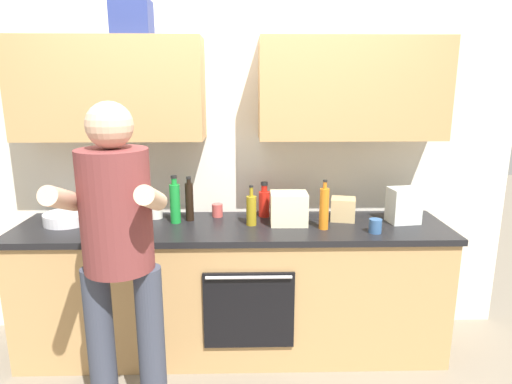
{
  "coord_description": "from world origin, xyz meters",
  "views": [
    {
      "loc": [
        0.09,
        -2.8,
        1.81
      ],
      "look_at": [
        0.15,
        -0.1,
        1.15
      ],
      "focal_mm": 31.22,
      "sensor_mm": 36.0,
      "label": 1
    }
  ],
  "objects_px": {
    "mixing_bowl": "(67,218)",
    "grocery_bag_bread": "(343,209)",
    "cup_coffee": "(156,212)",
    "bottle_soda": "(175,202)",
    "bottle_juice": "(324,208)",
    "cup_tea": "(375,226)",
    "bottle_soy": "(189,201)",
    "cup_ceramic": "(217,210)",
    "grocery_bag_produce": "(404,205)",
    "person_standing": "(118,247)",
    "bottle_vinegar": "(98,204)",
    "knife_block": "(114,215)",
    "bottle_hotsauce": "(264,202)",
    "grocery_bag_rice": "(289,208)",
    "bottle_oil": "(251,210)"
  },
  "relations": [
    {
      "from": "mixing_bowl",
      "to": "grocery_bag_bread",
      "type": "relative_size",
      "value": 1.84
    },
    {
      "from": "cup_coffee",
      "to": "grocery_bag_bread",
      "type": "xyz_separation_m",
      "value": [
        1.29,
        -0.08,
        0.04
      ]
    },
    {
      "from": "bottle_soda",
      "to": "bottle_juice",
      "type": "relative_size",
      "value": 1.01
    },
    {
      "from": "cup_tea",
      "to": "grocery_bag_bread",
      "type": "xyz_separation_m",
      "value": [
        -0.15,
        0.27,
        0.03
      ]
    },
    {
      "from": "bottle_soy",
      "to": "cup_ceramic",
      "type": "height_order",
      "value": "bottle_soy"
    },
    {
      "from": "grocery_bag_produce",
      "to": "grocery_bag_bread",
      "type": "height_order",
      "value": "grocery_bag_produce"
    },
    {
      "from": "bottle_juice",
      "to": "mixing_bowl",
      "type": "height_order",
      "value": "bottle_juice"
    },
    {
      "from": "person_standing",
      "to": "bottle_soy",
      "type": "relative_size",
      "value": 5.69
    },
    {
      "from": "bottle_vinegar",
      "to": "grocery_bag_bread",
      "type": "distance_m",
      "value": 1.63
    },
    {
      "from": "cup_coffee",
      "to": "knife_block",
      "type": "relative_size",
      "value": 0.31
    },
    {
      "from": "bottle_hotsauce",
      "to": "knife_block",
      "type": "height_order",
      "value": "knife_block"
    },
    {
      "from": "bottle_juice",
      "to": "bottle_soy",
      "type": "height_order",
      "value": "bottle_juice"
    },
    {
      "from": "cup_ceramic",
      "to": "bottle_hotsauce",
      "type": "bearing_deg",
      "value": -0.62
    },
    {
      "from": "cup_tea",
      "to": "grocery_bag_produce",
      "type": "bearing_deg",
      "value": 40.76
    },
    {
      "from": "bottle_hotsauce",
      "to": "grocery_bag_rice",
      "type": "bearing_deg",
      "value": -48.73
    },
    {
      "from": "bottle_vinegar",
      "to": "bottle_hotsauce",
      "type": "xyz_separation_m",
      "value": [
        1.09,
        0.17,
        -0.04
      ]
    },
    {
      "from": "bottle_soda",
      "to": "cup_coffee",
      "type": "relative_size",
      "value": 3.64
    },
    {
      "from": "bottle_juice",
      "to": "bottle_soy",
      "type": "distance_m",
      "value": 0.9
    },
    {
      "from": "bottle_vinegar",
      "to": "grocery_bag_rice",
      "type": "height_order",
      "value": "bottle_vinegar"
    },
    {
      "from": "cup_coffee",
      "to": "knife_block",
      "type": "distance_m",
      "value": 0.38
    },
    {
      "from": "person_standing",
      "to": "bottle_soy",
      "type": "distance_m",
      "value": 0.88
    },
    {
      "from": "cup_tea",
      "to": "cup_coffee",
      "type": "xyz_separation_m",
      "value": [
        -1.43,
        0.35,
        -0.0
      ]
    },
    {
      "from": "bottle_juice",
      "to": "cup_tea",
      "type": "distance_m",
      "value": 0.33
    },
    {
      "from": "cup_tea",
      "to": "grocery_bag_rice",
      "type": "xyz_separation_m",
      "value": [
        -0.52,
        0.2,
        0.06
      ]
    },
    {
      "from": "bottle_soda",
      "to": "grocery_bag_rice",
      "type": "distance_m",
      "value": 0.76
    },
    {
      "from": "person_standing",
      "to": "bottle_soy",
      "type": "bearing_deg",
      "value": 74.03
    },
    {
      "from": "bottle_soda",
      "to": "grocery_bag_produce",
      "type": "xyz_separation_m",
      "value": [
        1.53,
        -0.03,
        -0.02
      ]
    },
    {
      "from": "cup_tea",
      "to": "grocery_bag_bread",
      "type": "relative_size",
      "value": 0.55
    },
    {
      "from": "bottle_vinegar",
      "to": "bottle_hotsauce",
      "type": "relative_size",
      "value": 1.43
    },
    {
      "from": "bottle_hotsauce",
      "to": "grocery_bag_produce",
      "type": "height_order",
      "value": "bottle_hotsauce"
    },
    {
      "from": "bottle_juice",
      "to": "grocery_bag_rice",
      "type": "xyz_separation_m",
      "value": [
        -0.21,
        0.11,
        -0.03
      ]
    },
    {
      "from": "person_standing",
      "to": "knife_block",
      "type": "bearing_deg",
      "value": 107.96
    },
    {
      "from": "cup_coffee",
      "to": "grocery_bag_bread",
      "type": "distance_m",
      "value": 1.29
    },
    {
      "from": "bottle_hotsauce",
      "to": "bottle_vinegar",
      "type": "bearing_deg",
      "value": -170.97
    },
    {
      "from": "grocery_bag_bread",
      "to": "bottle_juice",
      "type": "bearing_deg",
      "value": -131.15
    },
    {
      "from": "mixing_bowl",
      "to": "grocery_bag_produce",
      "type": "distance_m",
      "value": 2.26
    },
    {
      "from": "bottle_soda",
      "to": "bottle_soy",
      "type": "distance_m",
      "value": 0.1
    },
    {
      "from": "cup_coffee",
      "to": "bottle_hotsauce",
      "type": "bearing_deg",
      "value": 1.83
    },
    {
      "from": "cup_coffee",
      "to": "bottle_oil",
      "type": "bearing_deg",
      "value": -14.48
    },
    {
      "from": "person_standing",
      "to": "cup_tea",
      "type": "xyz_separation_m",
      "value": [
        1.43,
        0.56,
        -0.08
      ]
    },
    {
      "from": "mixing_bowl",
      "to": "bottle_vinegar",
      "type": "bearing_deg",
      "value": -10.37
    },
    {
      "from": "grocery_bag_bread",
      "to": "bottle_oil",
      "type": "bearing_deg",
      "value": -171.43
    },
    {
      "from": "bottle_vinegar",
      "to": "mixing_bowl",
      "type": "distance_m",
      "value": 0.26
    },
    {
      "from": "mixing_bowl",
      "to": "bottle_soda",
      "type": "bearing_deg",
      "value": -0.08
    },
    {
      "from": "bottle_soda",
      "to": "grocery_bag_bread",
      "type": "xyz_separation_m",
      "value": [
        1.13,
        0.03,
        -0.06
      ]
    },
    {
      "from": "person_standing",
      "to": "grocery_bag_produce",
      "type": "xyz_separation_m",
      "value": [
        1.68,
        0.78,
        -0.01
      ]
    },
    {
      "from": "bottle_soda",
      "to": "bottle_juice",
      "type": "xyz_separation_m",
      "value": [
        0.97,
        -0.16,
        -0.0
      ]
    },
    {
      "from": "cup_coffee",
      "to": "grocery_bag_bread",
      "type": "bearing_deg",
      "value": -3.38
    },
    {
      "from": "bottle_juice",
      "to": "grocery_bag_produce",
      "type": "height_order",
      "value": "bottle_juice"
    },
    {
      "from": "bottle_vinegar",
      "to": "cup_ceramic",
      "type": "xyz_separation_m",
      "value": [
        0.76,
        0.18,
        -0.1
      ]
    }
  ]
}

